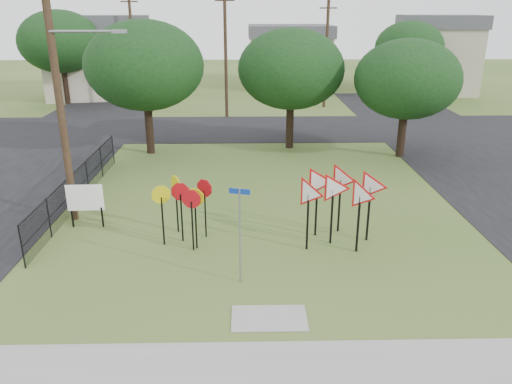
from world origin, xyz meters
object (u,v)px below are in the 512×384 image
street_name_sign (240,230)px  yield_sign_cluster (338,190)px  info_board (85,199)px  stop_sign_cluster (185,198)px

street_name_sign → yield_sign_cluster: (3.33, 2.72, 0.21)m
yield_sign_cluster → info_board: (-9.10, 1.44, -0.81)m
stop_sign_cluster → info_board: (-3.86, 1.35, -0.53)m
street_name_sign → stop_sign_cluster: size_ratio=1.36×
street_name_sign → stop_sign_cluster: 3.40m
stop_sign_cluster → info_board: bearing=160.7°
stop_sign_cluster → street_name_sign: bearing=-55.8°
stop_sign_cluster → yield_sign_cluster: bearing=-1.0°
street_name_sign → info_board: bearing=144.2°
yield_sign_cluster → info_board: bearing=171.0°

